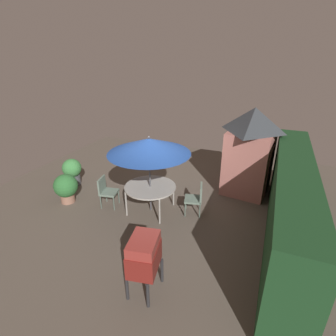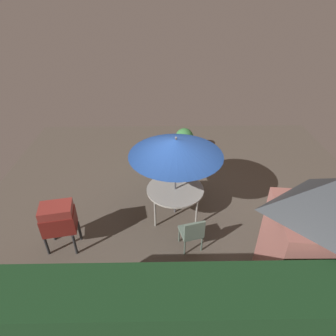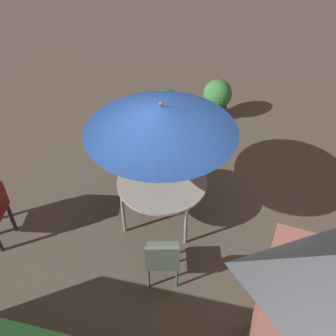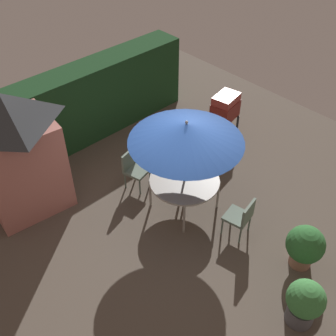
{
  "view_description": "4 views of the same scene",
  "coord_description": "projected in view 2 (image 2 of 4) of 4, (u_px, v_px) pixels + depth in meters",
  "views": [
    {
      "loc": [
        5.97,
        2.88,
        4.17
      ],
      "look_at": [
        -0.15,
        0.36,
        1.26
      ],
      "focal_mm": 28.0,
      "sensor_mm": 36.0,
      "label": 1
    },
    {
      "loc": [
        0.46,
        5.61,
        5.05
      ],
      "look_at": [
        0.36,
        -0.28,
        1.24
      ],
      "focal_mm": 30.17,
      "sensor_mm": 36.0,
      "label": 2
    },
    {
      "loc": [
        -1.0,
        4.38,
        5.02
      ],
      "look_at": [
        0.08,
        -0.02,
        1.08
      ],
      "focal_mm": 42.1,
      "sensor_mm": 36.0,
      "label": 3
    },
    {
      "loc": [
        -4.25,
        -4.27,
        6.42
      ],
      "look_at": [
        -0.19,
        0.06,
        1.25
      ],
      "focal_mm": 43.77,
      "sensor_mm": 36.0,
      "label": 4
    }
  ],
  "objects": [
    {
      "name": "ground_plane",
      "position": [
        182.0,
        213.0,
        7.46
      ],
      "size": [
        11.0,
        11.0,
        0.0
      ],
      "primitive_type": "plane",
      "color": "brown"
    },
    {
      "name": "hedge_backdrop",
      "position": [
        198.0,
        329.0,
        4.0
      ],
      "size": [
        6.17,
        0.81,
        1.91
      ],
      "color": "#193D1E",
      "rests_on": "ground"
    },
    {
      "name": "garden_shed",
      "position": [
        318.0,
        242.0,
        4.79
      ],
      "size": [
        1.79,
        1.56,
        2.72
      ],
      "color": "#B26B60",
      "rests_on": "ground"
    },
    {
      "name": "patio_table",
      "position": [
        175.0,
        190.0,
        7.1
      ],
      "size": [
        1.44,
        1.44,
        0.77
      ],
      "color": "#B2ADA3",
      "rests_on": "ground"
    },
    {
      "name": "patio_umbrella",
      "position": [
        176.0,
        147.0,
        6.43
      ],
      "size": [
        2.21,
        2.21,
        2.22
      ],
      "color": "#4C4C51",
      "rests_on": "ground"
    },
    {
      "name": "bbq_grill",
      "position": [
        58.0,
        219.0,
        6.05
      ],
      "size": [
        0.78,
        0.62,
        1.2
      ],
      "color": "maroon",
      "rests_on": "ground"
    },
    {
      "name": "chair_near_shed",
      "position": [
        192.0,
        232.0,
        6.17
      ],
      "size": [
        0.56,
        0.57,
        0.9
      ],
      "color": "slate",
      "rests_on": "ground"
    },
    {
      "name": "chair_far_side",
      "position": [
        164.0,
        169.0,
        8.3
      ],
      "size": [
        0.54,
        0.55,
        0.9
      ],
      "color": "slate",
      "rests_on": "ground"
    },
    {
      "name": "potted_plant_by_shed",
      "position": [
        156.0,
        149.0,
        9.34
      ],
      "size": [
        0.7,
        0.7,
        0.9
      ],
      "color": "#936651",
      "rests_on": "ground"
    },
    {
      "name": "potted_plant_by_grill",
      "position": [
        184.0,
        140.0,
        9.87
      ],
      "size": [
        0.63,
        0.63,
        0.93
      ],
      "color": "#4C4C51",
      "rests_on": "ground"
    }
  ]
}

